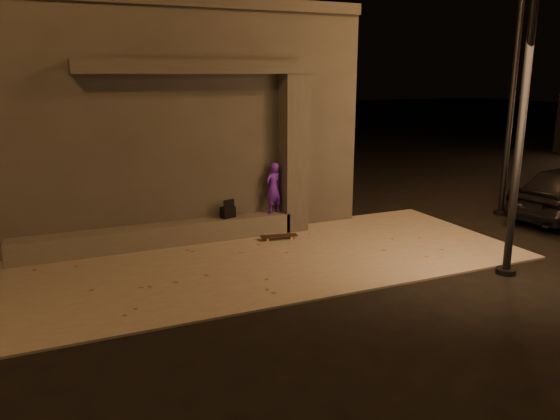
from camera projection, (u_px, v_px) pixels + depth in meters
name	position (u px, v px, depth m)	size (l,w,h in m)	color
ground	(297.00, 299.00, 9.06)	(120.00, 120.00, 0.00)	black
sidewalk	(253.00, 261.00, 10.83)	(11.00, 4.40, 0.04)	slate
building	(151.00, 116.00, 13.79)	(9.00, 5.10, 5.22)	#3C3A36
ledge	(158.00, 235.00, 11.73)	(6.00, 0.55, 0.45)	#55524D
column	(293.00, 154.00, 12.61)	(0.55, 0.55, 3.60)	#3C3A36
canopy	(197.00, 67.00, 11.31)	(5.00, 0.70, 0.28)	#3C3A36
skateboarder	(273.00, 188.00, 12.60)	(0.43, 0.28, 1.18)	#4F1DBE
backpack	(228.00, 211.00, 12.26)	(0.35, 0.28, 0.43)	black
skateboard	(279.00, 236.00, 12.19)	(0.85, 0.34, 0.09)	black
street_lamp_0	(530.00, 40.00, 9.20)	(0.36, 0.36, 7.42)	black
street_lamp_2	(517.00, 50.00, 13.51)	(0.36, 0.36, 7.43)	black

